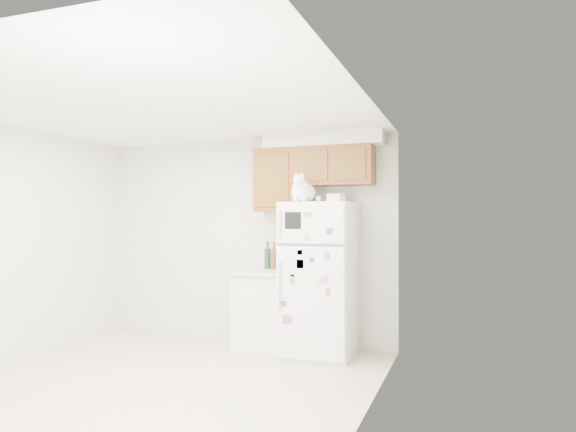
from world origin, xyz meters
The scene contains 9 objects.
ground_plane centered at (0.00, 0.00, -0.01)m, with size 3.80×4.00×0.01m, color beige.
room_shell centered at (0.12, 0.24, 1.67)m, with size 3.84×4.04×2.52m.
refrigerator centered at (1.08, 1.61, 0.85)m, with size 0.76×0.78×1.70m.
base_counter centered at (0.39, 1.68, 0.46)m, with size 0.64×0.64×0.92m.
cat centered at (0.94, 1.47, 1.82)m, with size 0.32×0.46×0.33m.
storage_box_back centered at (1.23, 1.77, 1.75)m, with size 0.18×0.13×0.10m, color white.
storage_box_front centered at (1.28, 1.53, 1.74)m, with size 0.15×0.11×0.09m, color white.
bottle_green centered at (0.36, 1.85, 1.08)m, with size 0.08×0.08×0.33m, color #19381E, non-canonical shape.
bottle_amber centered at (0.46, 1.83, 1.08)m, with size 0.08×0.08×0.32m, color #593814, non-canonical shape.
Camera 1 is at (2.68, -3.89, 1.51)m, focal length 32.00 mm.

